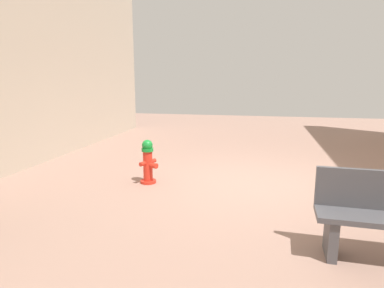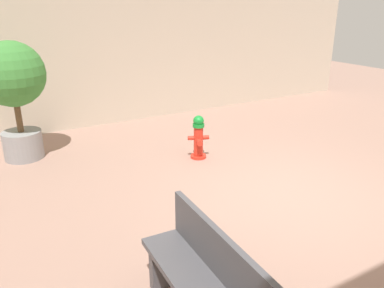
{
  "view_description": "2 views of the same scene",
  "coord_description": "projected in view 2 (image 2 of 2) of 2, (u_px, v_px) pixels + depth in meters",
  "views": [
    {
      "loc": [
        -0.01,
        5.98,
        1.9
      ],
      "look_at": [
        1.1,
        0.85,
        0.87
      ],
      "focal_mm": 30.74,
      "sensor_mm": 36.0,
      "label": 1
    },
    {
      "loc": [
        -3.75,
        3.85,
        2.76
      ],
      "look_at": [
        1.04,
        1.1,
        0.72
      ],
      "focal_mm": 36.28,
      "sensor_mm": 36.0,
      "label": 2
    }
  ],
  "objects": [
    {
      "name": "fire_hydrant",
      "position": [
        198.0,
        137.0,
        7.14
      ],
      "size": [
        0.36,
        0.39,
        0.82
      ],
      "color": "red",
      "rests_on": "ground_plane"
    },
    {
      "name": "planter_tree",
      "position": [
        13.0,
        85.0,
        6.8
      ],
      "size": [
        1.15,
        1.15,
        2.14
      ],
      "color": "gray",
      "rests_on": "ground_plane"
    },
    {
      "name": "bench_far",
      "position": [
        209.0,
        284.0,
        3.31
      ],
      "size": [
        1.78,
        0.52,
        0.95
      ],
      "color": "#4C4C51",
      "rests_on": "ground_plane"
    },
    {
      "name": "ground_plane",
      "position": [
        290.0,
        197.0,
        5.8
      ],
      "size": [
        23.4,
        23.4,
        0.0
      ],
      "primitive_type": "plane",
      "color": "#9E7A6B"
    }
  ]
}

